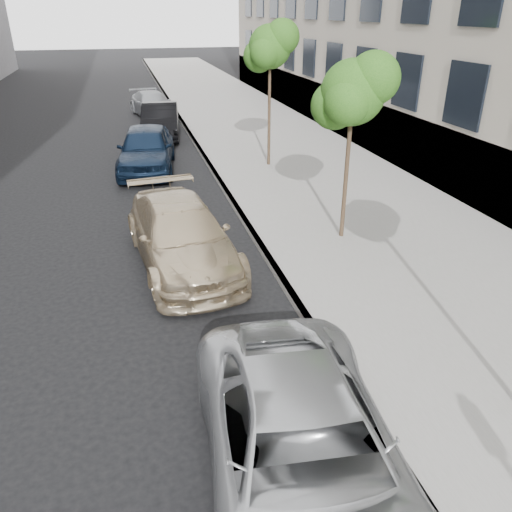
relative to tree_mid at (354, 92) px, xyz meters
name	(u,v)px	position (x,y,z in m)	size (l,w,h in m)	color
sidewalk	(240,116)	(1.07, 16.00, -3.43)	(6.40, 72.00, 0.14)	gray
curb	(180,119)	(-2.05, 16.00, -3.43)	(0.15, 72.00, 0.14)	#9E9B93
tree_mid	(354,92)	(0.00, 0.00, 0.00)	(1.74, 1.54, 4.22)	#38281C
tree_far	(271,47)	(0.00, 6.50, 0.53)	(1.72, 1.52, 4.74)	#38281C
minivan	(304,454)	(-3.33, -6.56, -2.84)	(2.20, 4.77, 1.33)	#B8BBBD
suv	(181,235)	(-3.93, -0.25, -2.82)	(1.93, 4.75, 1.38)	#C1AC89
sedan_blue	(146,149)	(-4.23, 7.30, -2.73)	(1.82, 4.53, 1.54)	black
sedan_black	(160,121)	(-3.33, 12.36, -2.78)	(1.53, 4.38, 1.44)	black
sedan_rear	(153,105)	(-3.33, 17.31, -2.88)	(1.76, 4.32, 1.25)	#95989C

